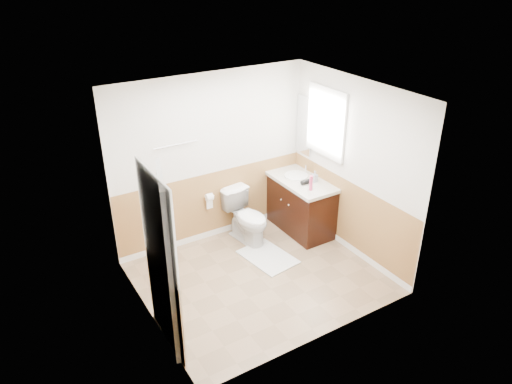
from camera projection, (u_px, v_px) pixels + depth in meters
floor at (259, 277)px, 6.49m from camera, size 3.00×3.00×0.00m
ceiling at (260, 94)px, 5.37m from camera, size 3.00×3.00×0.00m
wall_back at (212, 159)px, 6.92m from camera, size 3.00×0.00×3.00m
wall_front at (327, 244)px, 4.94m from camera, size 3.00×0.00×3.00m
wall_left at (142, 227)px, 5.23m from camera, size 0.00×3.00×3.00m
wall_right at (353, 168)px, 6.63m from camera, size 0.00×3.00×3.00m
wainscot_back at (214, 206)px, 7.25m from camera, size 3.00×0.00×3.00m
wainscot_front at (322, 301)px, 5.28m from camera, size 3.00×0.00×3.00m
wainscot_left at (150, 283)px, 5.57m from camera, size 0.00×2.60×2.60m
wainscot_right at (347, 216)px, 6.96m from camera, size 0.00×2.60×2.60m
toilet at (247, 217)px, 7.16m from camera, size 0.54×0.82×0.78m
bath_mat at (268, 257)px, 6.90m from camera, size 0.66×0.87×0.02m
vanity_cabinet at (301, 206)px, 7.44m from camera, size 0.55×1.10×0.80m
vanity_knob_left at (289, 205)px, 7.16m from camera, size 0.03×0.03×0.03m
vanity_knob_right at (281, 200)px, 7.31m from camera, size 0.03×0.03×0.03m
countertop at (301, 181)px, 7.25m from camera, size 0.60×1.15×0.05m
sink_basin at (296, 176)px, 7.35m from camera, size 0.36×0.36×0.02m
faucet at (306, 169)px, 7.41m from camera, size 0.02×0.02×0.14m
lotion_bottle at (311, 183)px, 6.89m from camera, size 0.05×0.05×0.22m
soap_dispenser at (315, 176)px, 7.15m from camera, size 0.08×0.08×0.17m
hair_dryer_body at (305, 182)px, 7.09m from camera, size 0.14×0.07×0.07m
hair_dryer_handle at (303, 184)px, 7.11m from camera, size 0.03×0.03×0.07m
mirror_panel at (304, 126)px, 7.32m from camera, size 0.02×0.35×0.90m
window_frame at (326, 122)px, 6.84m from camera, size 0.04×0.80×1.00m
window_glass at (327, 122)px, 6.84m from camera, size 0.01×0.70×0.90m
door at (168, 263)px, 5.03m from camera, size 0.29×0.78×2.04m
door_frame at (161, 264)px, 4.99m from camera, size 0.02×0.92×2.10m
door_knob at (163, 252)px, 5.35m from camera, size 0.06×0.06×0.06m
towel_bar at (176, 145)px, 6.46m from camera, size 0.62×0.02×0.02m
tp_holder_bar at (209, 197)px, 7.06m from camera, size 0.14×0.02×0.02m
tp_roll at (209, 197)px, 7.06m from camera, size 0.10×0.11×0.11m
tp_sheet at (210, 204)px, 7.11m from camera, size 0.10×0.01×0.16m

